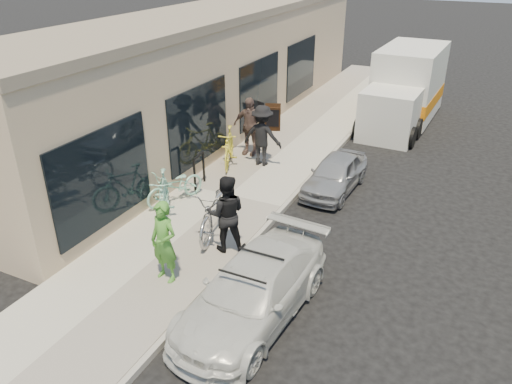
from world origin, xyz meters
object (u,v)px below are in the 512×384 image
(bike_rack, at_px, (199,167))
(tandem_bike, at_px, (217,209))
(sedan_white, at_px, (253,291))
(cruiser_bike_c, at_px, (229,147))
(bystander_b, at_px, (249,126))
(man_standing, at_px, (226,214))
(cruiser_bike_b, at_px, (175,186))
(sandwich_board, at_px, (273,118))
(cruiser_bike_a, at_px, (164,195))
(woman_rider, at_px, (164,242))
(sedan_silver, at_px, (335,174))
(moving_truck, at_px, (405,90))
(bystander_a, at_px, (262,136))

(bike_rack, xyz_separation_m, tandem_bike, (1.66, -1.90, 0.03))
(sedan_white, bearing_deg, cruiser_bike_c, 126.32)
(tandem_bike, xyz_separation_m, bystander_b, (-1.47, 4.63, 0.33))
(man_standing, distance_m, cruiser_bike_b, 2.68)
(sandwich_board, height_order, tandem_bike, tandem_bike)
(bike_rack, distance_m, cruiser_bike_a, 1.82)
(bike_rack, relative_size, sedan_white, 0.23)
(tandem_bike, height_order, woman_rider, woman_rider)
(sedan_silver, relative_size, tandem_bike, 1.29)
(cruiser_bike_a, bearing_deg, sandwich_board, 60.69)
(moving_truck, relative_size, cruiser_bike_b, 3.27)
(cruiser_bike_a, height_order, cruiser_bike_c, cruiser_bike_c)
(woman_rider, height_order, man_standing, man_standing)
(tandem_bike, xyz_separation_m, bystander_a, (-0.75, 4.04, 0.33))
(sedan_white, relative_size, man_standing, 2.31)
(woman_rider, relative_size, cruiser_bike_b, 0.99)
(cruiser_bike_c, relative_size, bystander_a, 1.01)
(man_standing, bearing_deg, bystander_b, -95.11)
(moving_truck, bearing_deg, woman_rider, -97.95)
(sandwich_board, bearing_deg, cruiser_bike_a, -111.27)
(sandwich_board, distance_m, cruiser_bike_b, 6.16)
(bike_rack, distance_m, sedan_white, 5.46)
(bike_rack, bearing_deg, cruiser_bike_a, -86.56)
(woman_rider, bearing_deg, bike_rack, 122.48)
(cruiser_bike_a, xyz_separation_m, bystander_b, (0.08, 4.54, 0.37))
(moving_truck, bearing_deg, bystander_b, -119.94)
(woman_rider, height_order, cruiser_bike_a, woman_rider)
(tandem_bike, bearing_deg, cruiser_bike_b, 142.88)
(cruiser_bike_b, distance_m, bystander_b, 3.86)
(tandem_bike, bearing_deg, moving_truck, 66.35)
(moving_truck, relative_size, tandem_bike, 2.50)
(cruiser_bike_b, bearing_deg, sedan_white, -19.18)
(moving_truck, height_order, cruiser_bike_c, moving_truck)
(sedan_silver, bearing_deg, cruiser_bike_c, -177.95)
(cruiser_bike_b, bearing_deg, bystander_a, 92.93)
(moving_truck, xyz_separation_m, bystander_b, (-3.66, -5.88, -0.15))
(tandem_bike, bearing_deg, sedan_silver, 52.50)
(woman_rider, bearing_deg, sedan_silver, 82.76)
(moving_truck, relative_size, man_standing, 3.22)
(bystander_a, bearing_deg, sandwich_board, -74.41)
(cruiser_bike_b, bearing_deg, tandem_bike, -5.67)
(sandwich_board, height_order, bystander_a, bystander_a)
(woman_rider, xyz_separation_m, cruiser_bike_b, (-1.71, 2.86, -0.40))
(moving_truck, bearing_deg, cruiser_bike_b, -109.95)
(tandem_bike, relative_size, woman_rider, 1.32)
(sandwich_board, distance_m, cruiser_bike_a, 6.88)
(bike_rack, bearing_deg, cruiser_bike_b, -92.65)
(man_standing, bearing_deg, tandem_bike, -71.83)
(bike_rack, height_order, cruiser_bike_a, cruiser_bike_a)
(sandwich_board, height_order, sedan_silver, sandwich_board)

